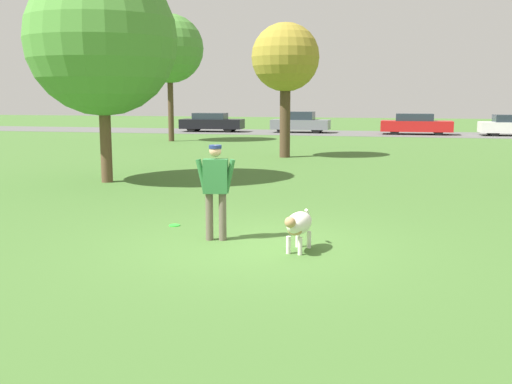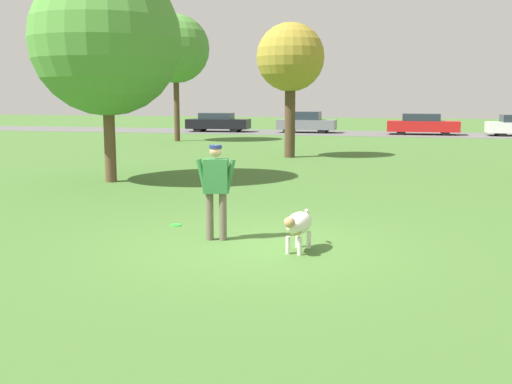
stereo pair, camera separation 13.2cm
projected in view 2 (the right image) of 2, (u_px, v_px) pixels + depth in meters
The scene contains 11 objects.
ground_plane at pixel (252, 245), 10.00m from camera, with size 120.00×120.00×0.00m, color #426B2D.
far_road_strip at pixel (369, 134), 39.45m from camera, with size 120.00×6.00×0.01m.
person at pixel (216, 184), 10.20m from camera, with size 0.68×0.29×1.65m.
dog at pixel (298, 224), 9.51m from camera, with size 0.46×1.13×0.64m.
frisbee at pixel (176, 225), 11.49m from camera, with size 0.22×0.22×0.02m.
tree_near_left at pixel (106, 40), 16.73m from camera, with size 4.23×4.23×6.13m.
tree_mid_center at pixel (290, 59), 23.67m from camera, with size 2.70×2.70×5.33m.
tree_far_left at pixel (175, 49), 32.20m from camera, with size 3.66×3.66×6.81m.
parked_car_black at pixel (218, 122), 41.49m from camera, with size 4.38×1.87×1.30m.
parked_car_grey at pixel (306, 122), 40.38m from camera, with size 3.90×1.69×1.42m.
parked_car_red at pixel (423, 124), 38.29m from camera, with size 4.47×1.72×1.35m.
Camera 2 is at (2.46, -9.42, 2.46)m, focal length 42.00 mm.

